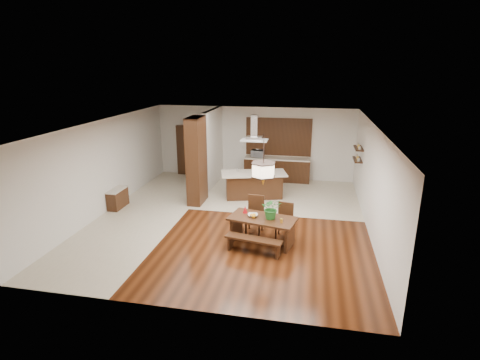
% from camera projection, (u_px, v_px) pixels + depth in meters
% --- Properties ---
extents(room_shell, '(9.00, 9.04, 2.92)m').
position_uv_depth(room_shell, '(230.00, 153.00, 10.80)').
color(room_shell, '#331609').
rests_on(room_shell, ground).
extents(tile_hallway, '(2.50, 9.00, 0.01)m').
position_uv_depth(tile_hallway, '(146.00, 212.00, 11.91)').
color(tile_hallway, beige).
rests_on(tile_hallway, ground).
extents(tile_kitchen, '(5.50, 4.00, 0.01)m').
position_uv_depth(tile_kitchen, '(279.00, 194.00, 13.52)').
color(tile_kitchen, beige).
rests_on(tile_kitchen, ground).
extents(soffit_band, '(8.00, 9.00, 0.02)m').
position_uv_depth(soffit_band, '(230.00, 124.00, 10.56)').
color(soffit_band, '#442711').
rests_on(soffit_band, room_shell).
extents(partition_pier, '(0.45, 1.00, 2.90)m').
position_uv_depth(partition_pier, '(197.00, 161.00, 12.36)').
color(partition_pier, black).
rests_on(partition_pier, ground).
extents(partition_stub, '(0.18, 2.40, 2.90)m').
position_uv_depth(partition_stub, '(213.00, 148.00, 14.33)').
color(partition_stub, silver).
rests_on(partition_stub, ground).
extents(hallway_console, '(0.37, 0.88, 0.63)m').
position_uv_depth(hallway_console, '(118.00, 199.00, 12.20)').
color(hallway_console, black).
rests_on(hallway_console, ground).
extents(hallway_doorway, '(1.10, 0.20, 2.10)m').
position_uv_depth(hallway_doorway, '(190.00, 150.00, 15.72)').
color(hallway_doorway, black).
rests_on(hallway_doorway, ground).
extents(rear_counter, '(2.60, 0.62, 0.95)m').
position_uv_depth(rear_counter, '(277.00, 169.00, 15.02)').
color(rear_counter, black).
rests_on(rear_counter, ground).
extents(kitchen_window, '(2.60, 0.08, 1.50)m').
position_uv_depth(kitchen_window, '(279.00, 137.00, 14.89)').
color(kitchen_window, '#9E592F').
rests_on(kitchen_window, room_shell).
extents(shelf_lower, '(0.26, 0.90, 0.04)m').
position_uv_depth(shelf_lower, '(357.00, 160.00, 12.73)').
color(shelf_lower, black).
rests_on(shelf_lower, room_shell).
extents(shelf_upper, '(0.26, 0.90, 0.04)m').
position_uv_depth(shelf_upper, '(358.00, 148.00, 12.61)').
color(shelf_upper, black).
rests_on(shelf_upper, room_shell).
extents(dining_table, '(1.85, 1.20, 0.71)m').
position_uv_depth(dining_table, '(262.00, 224.00, 9.71)').
color(dining_table, black).
rests_on(dining_table, ground).
extents(dining_bench, '(1.47, 0.58, 0.40)m').
position_uv_depth(dining_bench, '(253.00, 246.00, 9.26)').
color(dining_bench, black).
rests_on(dining_bench, ground).
extents(dining_chair_left, '(0.50, 0.50, 1.04)m').
position_uv_depth(dining_chair_left, '(254.00, 215.00, 10.33)').
color(dining_chair_left, black).
rests_on(dining_chair_left, ground).
extents(dining_chair_right, '(0.48, 0.48, 0.95)m').
position_uv_depth(dining_chair_right, '(284.00, 221.00, 10.02)').
color(dining_chair_right, black).
rests_on(dining_chair_right, ground).
extents(pendant_lantern, '(0.64, 0.64, 1.31)m').
position_uv_depth(pendant_lantern, '(264.00, 160.00, 9.20)').
color(pendant_lantern, '#FFE6C3').
rests_on(pendant_lantern, room_shell).
extents(foliage_plant, '(0.56, 0.50, 0.56)m').
position_uv_depth(foliage_plant, '(272.00, 208.00, 9.51)').
color(foliage_plant, '#236925').
rests_on(foliage_plant, dining_table).
extents(fruit_bowl, '(0.30, 0.30, 0.06)m').
position_uv_depth(fruit_bowl, '(253.00, 215.00, 9.73)').
color(fruit_bowl, silver).
rests_on(fruit_bowl, dining_table).
extents(napkin_cone, '(0.16, 0.16, 0.20)m').
position_uv_depth(napkin_cone, '(245.00, 209.00, 9.94)').
color(napkin_cone, '#A40B10').
rests_on(napkin_cone, dining_table).
extents(gold_ornament, '(0.09, 0.09, 0.10)m').
position_uv_depth(gold_ornament, '(282.00, 221.00, 9.33)').
color(gold_ornament, gold).
rests_on(gold_ornament, dining_table).
extents(kitchen_island, '(2.40, 1.53, 0.92)m').
position_uv_depth(kitchen_island, '(254.00, 185.00, 13.11)').
color(kitchen_island, black).
rests_on(kitchen_island, ground).
extents(range_hood, '(0.90, 0.55, 0.87)m').
position_uv_depth(range_hood, '(254.00, 128.00, 12.52)').
color(range_hood, silver).
rests_on(range_hood, room_shell).
extents(island_cup, '(0.14, 0.14, 0.09)m').
position_uv_depth(island_cup, '(264.00, 172.00, 12.79)').
color(island_cup, white).
rests_on(island_cup, kitchen_island).
extents(microwave, '(0.52, 0.37, 0.28)m').
position_uv_depth(microwave, '(258.00, 154.00, 14.98)').
color(microwave, '#AFB1B6').
rests_on(microwave, rear_counter).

